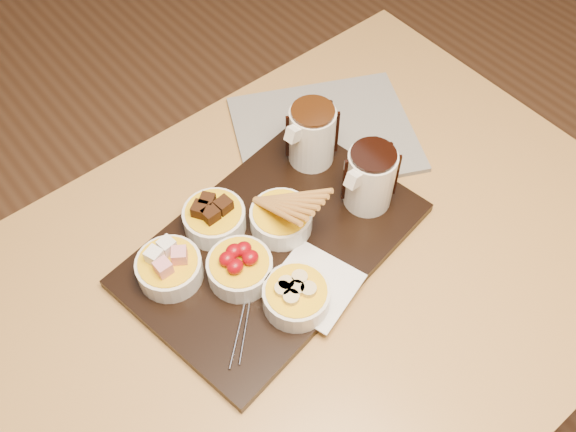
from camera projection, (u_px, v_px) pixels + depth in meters
dining_table at (289, 315)px, 1.07m from camera, size 1.20×0.80×0.75m
serving_board at (274, 244)px, 1.03m from camera, size 0.50×0.37×0.02m
napkin at (313, 285)px, 0.97m from camera, size 0.15×0.15×0.00m
bowl_marshmallows at (170, 269)px, 0.97m from camera, size 0.10×0.10×0.04m
bowl_cake at (215, 219)px, 1.02m from camera, size 0.10×0.10×0.04m
bowl_strawberries at (240, 269)px, 0.97m from camera, size 0.10×0.10×0.04m
bowl_biscotti at (281, 219)px, 1.02m from camera, size 0.10×0.10×0.04m
bowl_bananas at (296, 297)px, 0.94m from camera, size 0.10×0.10×0.04m
pitcher_dark_chocolate at (370, 179)px, 1.02m from camera, size 0.09×0.09×0.11m
pitcher_milk_chocolate at (312, 136)px, 1.08m from camera, size 0.09×0.09×0.11m
fondue_skewers at (248, 288)px, 0.96m from camera, size 0.19×0.22×0.01m
newspaper at (324, 133)px, 1.17m from camera, size 0.40×0.37×0.01m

